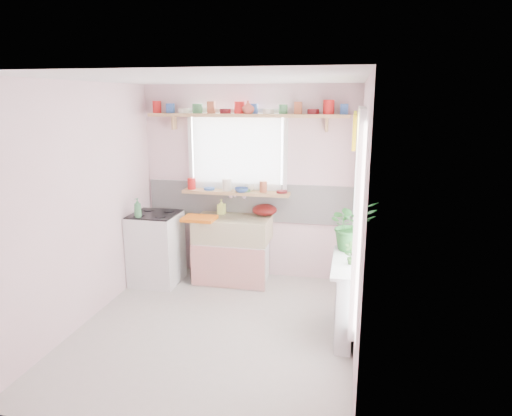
# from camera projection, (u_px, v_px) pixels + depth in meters

# --- Properties ---
(room) EXTENTS (3.20, 3.20, 3.20)m
(room) POSITION_uv_depth(u_px,v_px,m) (292.00, 186.00, 5.08)
(room) COLOR beige
(room) RESTS_ON ground
(sink_unit) EXTENTS (0.95, 0.65, 1.11)m
(sink_unit) POSITION_uv_depth(u_px,v_px,m) (233.00, 249.00, 5.88)
(sink_unit) COLOR white
(sink_unit) RESTS_ON ground
(cooker) EXTENTS (0.58, 0.58, 0.93)m
(cooker) POSITION_uv_depth(u_px,v_px,m) (156.00, 248.00, 5.83)
(cooker) COLOR white
(cooker) RESTS_ON ground
(radiator_ledge) EXTENTS (0.22, 0.95, 0.78)m
(radiator_ledge) POSITION_uv_depth(u_px,v_px,m) (345.00, 297.00, 4.55)
(radiator_ledge) COLOR white
(radiator_ledge) RESTS_ON ground
(windowsill) EXTENTS (1.40, 0.22, 0.04)m
(windowsill) POSITION_uv_depth(u_px,v_px,m) (236.00, 192.00, 5.89)
(windowsill) COLOR tan
(windowsill) RESTS_ON room
(pine_shelf) EXTENTS (2.52, 0.24, 0.04)m
(pine_shelf) POSITION_uv_depth(u_px,v_px,m) (247.00, 115.00, 5.62)
(pine_shelf) COLOR tan
(pine_shelf) RESTS_ON room
(shelf_crockery) EXTENTS (2.47, 0.11, 0.12)m
(shelf_crockery) POSITION_uv_depth(u_px,v_px,m) (247.00, 109.00, 5.60)
(shelf_crockery) COLOR red
(shelf_crockery) RESTS_ON pine_shelf
(sill_crockery) EXTENTS (1.35, 0.11, 0.12)m
(sill_crockery) POSITION_uv_depth(u_px,v_px,m) (232.00, 187.00, 5.88)
(sill_crockery) COLOR red
(sill_crockery) RESTS_ON windowsill
(dish_tray) EXTENTS (0.41, 0.31, 0.04)m
(dish_tray) POSITION_uv_depth(u_px,v_px,m) (199.00, 218.00, 5.67)
(dish_tray) COLOR orange
(dish_tray) RESTS_ON sink_unit
(colander) EXTENTS (0.43, 0.43, 0.15)m
(colander) POSITION_uv_depth(u_px,v_px,m) (265.00, 210.00, 5.88)
(colander) COLOR #520F0E
(colander) RESTS_ON sink_unit
(jade_plant) EXTENTS (0.61, 0.58, 0.54)m
(jade_plant) POSITION_uv_depth(u_px,v_px,m) (352.00, 225.00, 4.74)
(jade_plant) COLOR #2A692C
(jade_plant) RESTS_ON radiator_ledge
(fruit_bowl) EXTENTS (0.33, 0.33, 0.07)m
(fruit_bowl) POSITION_uv_depth(u_px,v_px,m) (351.00, 245.00, 4.83)
(fruit_bowl) COLOR silver
(fruit_bowl) RESTS_ON radiator_ledge
(herb_pot) EXTENTS (0.12, 0.09, 0.22)m
(herb_pot) POSITION_uv_depth(u_px,v_px,m) (350.00, 253.00, 4.36)
(herb_pot) COLOR #366428
(herb_pot) RESTS_ON radiator_ledge
(soap_bottle_sink) EXTENTS (0.10, 0.10, 0.20)m
(soap_bottle_sink) POSITION_uv_depth(u_px,v_px,m) (221.00, 207.00, 5.94)
(soap_bottle_sink) COLOR #D2E867
(soap_bottle_sink) RESTS_ON sink_unit
(sill_cup) EXTENTS (0.14, 0.14, 0.09)m
(sill_cup) POSITION_uv_depth(u_px,v_px,m) (250.00, 187.00, 5.89)
(sill_cup) COLOR #EFE6CF
(sill_cup) RESTS_ON windowsill
(sill_bowl) EXTENTS (0.22, 0.22, 0.06)m
(sill_bowl) POSITION_uv_depth(u_px,v_px,m) (241.00, 190.00, 5.80)
(sill_bowl) COLOR #304D9C
(sill_bowl) RESTS_ON windowsill
(shelf_vase) EXTENTS (0.16, 0.16, 0.16)m
(shelf_vase) POSITION_uv_depth(u_px,v_px,m) (248.00, 107.00, 5.53)
(shelf_vase) COLOR #AC4535
(shelf_vase) RESTS_ON pine_shelf
(cooker_bottle) EXTENTS (0.12, 0.12, 0.24)m
(cooker_bottle) POSITION_uv_depth(u_px,v_px,m) (138.00, 208.00, 5.52)
(cooker_bottle) COLOR #438754
(cooker_bottle) RESTS_ON cooker
(fruit) EXTENTS (0.20, 0.14, 0.10)m
(fruit) POSITION_uv_depth(u_px,v_px,m) (351.00, 240.00, 4.82)
(fruit) COLOR orange
(fruit) RESTS_ON fruit_bowl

